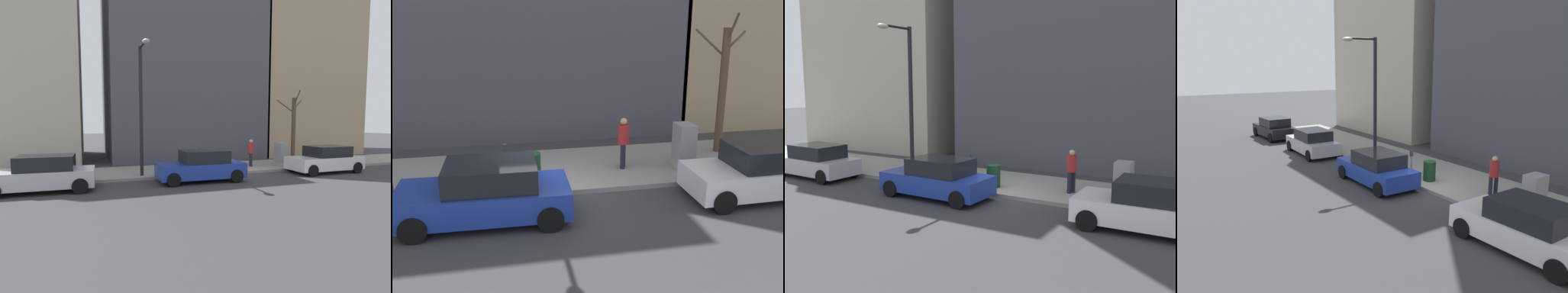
% 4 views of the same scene
% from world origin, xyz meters
% --- Properties ---
extents(ground_plane, '(120.00, 120.00, 0.00)m').
position_xyz_m(ground_plane, '(0.00, 0.00, 0.00)').
color(ground_plane, '#38383A').
extents(sidewalk, '(4.00, 36.00, 0.15)m').
position_xyz_m(sidewalk, '(2.00, 0.00, 0.07)').
color(sidewalk, gray).
rests_on(sidewalk, ground).
extents(parked_car_white, '(1.97, 4.22, 1.52)m').
position_xyz_m(parked_car_white, '(-1.08, -6.00, 0.74)').
color(parked_car_white, white).
rests_on(parked_car_white, ground).
extents(parked_car_blue, '(2.00, 4.24, 1.52)m').
position_xyz_m(parked_car_blue, '(-1.13, 1.58, 0.74)').
color(parked_car_blue, '#1E389E').
rests_on(parked_car_blue, ground).
extents(parked_car_silver, '(2.05, 4.26, 1.52)m').
position_xyz_m(parked_car_silver, '(-1.04, 8.58, 0.74)').
color(parked_car_silver, '#B7B7BC').
rests_on(parked_car_silver, ground).
extents(parking_meter, '(0.14, 0.10, 1.35)m').
position_xyz_m(parking_meter, '(0.45, 1.06, 0.98)').
color(parking_meter, slate).
rests_on(parking_meter, sidewalk).
extents(utility_box, '(0.83, 0.61, 1.43)m').
position_xyz_m(utility_box, '(1.30, -4.67, 0.85)').
color(utility_box, '#A8A399').
rests_on(utility_box, sidewalk).
extents(streetlamp, '(1.97, 0.32, 6.50)m').
position_xyz_m(streetlamp, '(0.28, 4.21, 4.02)').
color(streetlamp, black).
rests_on(streetlamp, sidewalk).
extents(bare_tree, '(1.83, 1.61, 4.87)m').
position_xyz_m(bare_tree, '(2.62, -6.58, 2.46)').
color(bare_tree, brown).
rests_on(bare_tree, sidewalk).
extents(trash_bin, '(0.56, 0.56, 0.90)m').
position_xyz_m(trash_bin, '(0.90, 0.32, 0.60)').
color(trash_bin, '#14381E').
rests_on(trash_bin, sidewalk).
extents(pedestrian_near_meter, '(0.39, 0.36, 1.66)m').
position_xyz_m(pedestrian_near_meter, '(1.58, -2.70, 1.09)').
color(pedestrian_near_meter, '#1E1E2D').
rests_on(pedestrian_near_meter, sidewalk).
extents(office_tower_left, '(9.90, 9.90, 23.88)m').
position_xyz_m(office_tower_left, '(10.45, -11.35, 11.94)').
color(office_tower_left, tan).
rests_on(office_tower_left, ground).
extents(office_tower_right, '(10.50, 10.50, 16.39)m').
position_xyz_m(office_tower_right, '(10.75, 12.44, 8.20)').
color(office_tower_right, '#BCB29E').
rests_on(office_tower_right, ground).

